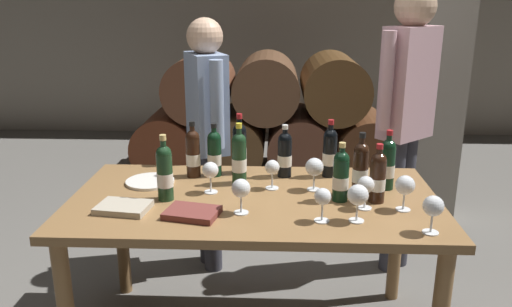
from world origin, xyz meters
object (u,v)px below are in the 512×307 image
at_px(wine_bottle_7, 240,148).
at_px(wine_bottle_8, 341,175).
at_px(wine_bottle_2, 214,153).
at_px(wine_glass_5, 210,171).
at_px(serving_plate, 150,181).
at_px(wine_glass_0, 272,168).
at_px(wine_bottle_1, 165,172).
at_px(wine_bottle_4, 330,152).
at_px(leather_ledger, 192,213).
at_px(dining_table, 254,215).
at_px(wine_bottle_0, 239,158).
at_px(wine_glass_8, 405,186).
at_px(tasting_notebook, 123,207).
at_px(wine_bottle_3, 193,153).
at_px(wine_glass_7, 323,198).
at_px(sommelier_presenting, 407,106).
at_px(wine_glass_2, 433,207).
at_px(wine_bottle_10, 285,154).
at_px(wine_glass_1, 241,189).
at_px(wine_bottle_9, 378,177).
at_px(wine_glass_6, 314,168).
at_px(wine_glass_3, 366,186).
at_px(wine_glass_4, 358,196).
at_px(wine_bottle_6, 361,168).
at_px(taster_seated_left, 207,125).
at_px(wine_bottle_5, 387,164).

height_order(wine_bottle_7, wine_bottle_8, wine_bottle_7).
height_order(wine_bottle_2, wine_glass_5, wine_bottle_2).
bearing_deg(serving_plate, wine_glass_0, -5.09).
distance_m(wine_bottle_1, wine_glass_0, 0.51).
xyz_separation_m(wine_bottle_4, leather_ledger, (-0.63, -0.53, -0.12)).
distance_m(dining_table, wine_bottle_0, 0.30).
bearing_deg(wine_bottle_1, wine_glass_8, -4.16).
relative_size(wine_glass_8, tasting_notebook, 0.72).
relative_size(wine_bottle_3, serving_plate, 1.21).
xyz_separation_m(wine_bottle_1, wine_glass_7, (0.69, -0.21, -0.03)).
bearing_deg(sommelier_presenting, wine_glass_2, -97.51).
relative_size(wine_bottle_10, wine_glass_1, 1.77).
bearing_deg(wine_bottle_3, wine_bottle_9, -19.13).
xyz_separation_m(wine_glass_2, sommelier_presenting, (0.14, 1.10, 0.17)).
distance_m(wine_glass_1, wine_glass_6, 0.44).
bearing_deg(wine_glass_1, dining_table, 75.78).
distance_m(wine_bottle_3, wine_bottle_8, 0.78).
relative_size(wine_bottle_3, wine_glass_5, 1.93).
relative_size(wine_bottle_3, wine_glass_7, 2.01).
xyz_separation_m(wine_glass_5, serving_plate, (-0.32, 0.12, -0.10)).
xyz_separation_m(wine_bottle_0, wine_bottle_7, (-0.01, 0.16, 0.00)).
bearing_deg(wine_glass_1, wine_bottle_1, 158.45).
relative_size(wine_glass_3, wine_glass_4, 0.93).
relative_size(wine_bottle_4, wine_glass_4, 1.86).
bearing_deg(wine_glass_5, wine_glass_2, -23.34).
relative_size(wine_bottle_6, wine_glass_7, 2.06).
height_order(wine_bottle_6, wine_bottle_8, wine_bottle_6).
bearing_deg(wine_glass_7, wine_bottle_0, 130.57).
relative_size(wine_glass_5, taster_seated_left, 0.10).
height_order(wine_bottle_7, wine_bottle_9, wine_bottle_7).
bearing_deg(wine_glass_2, wine_glass_1, 168.03).
xyz_separation_m(wine_bottle_6, tasting_notebook, (-1.05, -0.24, -0.12)).
distance_m(wine_bottle_3, wine_glass_1, 0.54).
height_order(wine_bottle_1, wine_bottle_9, wine_bottle_1).
height_order(wine_bottle_3, wine_bottle_6, wine_bottle_6).
bearing_deg(tasting_notebook, wine_glass_1, 6.89).
relative_size(wine_glass_1, wine_glass_4, 0.96).
relative_size(wine_glass_6, taster_seated_left, 0.10).
xyz_separation_m(wine_bottle_2, wine_bottle_7, (0.13, 0.05, 0.02)).
bearing_deg(wine_bottle_0, taster_seated_left, 113.01).
distance_m(dining_table, wine_glass_3, 0.54).
bearing_deg(wine_bottle_7, wine_glass_1, -85.19).
bearing_deg(wine_bottle_5, leather_ledger, -157.67).
bearing_deg(wine_glass_1, wine_bottle_0, 95.40).
height_order(tasting_notebook, sommelier_presenting, sommelier_presenting).
height_order(wine_glass_1, tasting_notebook, wine_glass_1).
relative_size(wine_bottle_9, wine_glass_0, 1.88).
xyz_separation_m(wine_bottle_7, wine_glass_5, (-0.12, -0.29, -0.03)).
bearing_deg(wine_glass_7, wine_bottle_10, 105.08).
bearing_deg(wine_glass_1, wine_bottle_6, 24.55).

